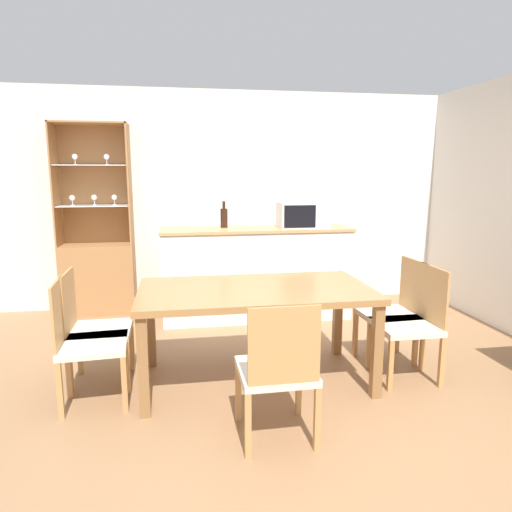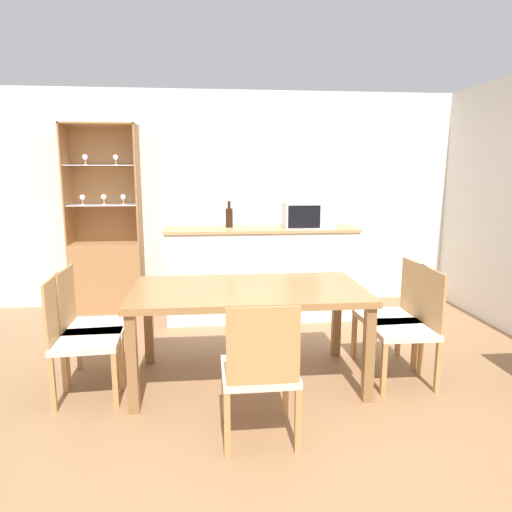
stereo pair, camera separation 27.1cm
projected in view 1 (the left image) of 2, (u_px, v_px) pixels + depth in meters
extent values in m
plane|color=#936B47|center=(283.00, 402.00, 3.22)|extent=(18.00, 18.00, 0.00)
cube|color=silver|center=(236.00, 200.00, 5.54)|extent=(6.80, 0.06, 2.55)
cube|color=white|center=(257.00, 275.00, 5.04)|extent=(2.04, 0.51, 0.98)
cube|color=tan|center=(257.00, 229.00, 4.95)|extent=(2.07, 0.54, 0.03)
cube|color=#A37042|center=(99.00, 279.00, 5.23)|extent=(0.81, 0.36, 0.80)
cube|color=#A37042|center=(96.00, 185.00, 5.21)|extent=(0.81, 0.02, 1.34)
cube|color=#A37042|center=(55.00, 185.00, 4.98)|extent=(0.02, 0.36, 1.34)
cube|color=#A37042|center=(130.00, 185.00, 5.11)|extent=(0.02, 0.36, 1.34)
cube|color=#A37042|center=(89.00, 123.00, 4.92)|extent=(0.81, 0.36, 0.02)
cube|color=white|center=(94.00, 206.00, 5.08)|extent=(0.76, 0.31, 0.01)
cube|color=white|center=(92.00, 165.00, 5.00)|extent=(0.76, 0.31, 0.01)
cylinder|color=white|center=(73.00, 205.00, 5.00)|extent=(0.04, 0.04, 0.01)
cylinder|color=white|center=(72.00, 203.00, 4.99)|extent=(0.01, 0.01, 0.06)
sphere|color=white|center=(72.00, 198.00, 4.99)|extent=(0.06, 0.06, 0.06)
cylinder|color=white|center=(75.00, 164.00, 4.94)|extent=(0.04, 0.04, 0.01)
cylinder|color=white|center=(75.00, 162.00, 4.94)|extent=(0.01, 0.01, 0.06)
sphere|color=white|center=(75.00, 157.00, 4.93)|extent=(0.06, 0.06, 0.06)
cylinder|color=white|center=(95.00, 205.00, 5.10)|extent=(0.04, 0.04, 0.01)
cylinder|color=white|center=(94.00, 202.00, 5.09)|extent=(0.01, 0.01, 0.06)
sphere|color=white|center=(94.00, 197.00, 5.08)|extent=(0.06, 0.06, 0.06)
cylinder|color=white|center=(107.00, 165.00, 5.00)|extent=(0.04, 0.04, 0.01)
cylinder|color=white|center=(107.00, 162.00, 5.00)|extent=(0.01, 0.01, 0.06)
sphere|color=white|center=(107.00, 157.00, 4.99)|extent=(0.06, 0.06, 0.06)
cylinder|color=white|center=(115.00, 205.00, 5.11)|extent=(0.04, 0.04, 0.01)
cylinder|color=white|center=(115.00, 202.00, 5.11)|extent=(0.01, 0.01, 0.06)
sphere|color=white|center=(114.00, 197.00, 5.10)|extent=(0.06, 0.06, 0.06)
cube|color=olive|center=(255.00, 291.00, 3.44)|extent=(1.74, 0.95, 0.05)
cube|color=olive|center=(143.00, 367.00, 2.98)|extent=(0.07, 0.07, 0.69)
cube|color=olive|center=(377.00, 351.00, 3.24)|extent=(0.07, 0.07, 0.69)
cube|color=olive|center=(151.00, 326.00, 3.78)|extent=(0.07, 0.07, 0.69)
cube|color=olive|center=(338.00, 316.00, 4.04)|extent=(0.07, 0.07, 0.69)
cube|color=beige|center=(405.00, 327.00, 3.55)|extent=(0.45, 0.45, 0.05)
cube|color=#B7844C|center=(433.00, 295.00, 3.53)|extent=(0.03, 0.41, 0.45)
cube|color=#B7844C|center=(390.00, 366.00, 3.36)|extent=(0.04, 0.04, 0.40)
cube|color=#B7844C|center=(369.00, 345.00, 3.76)|extent=(0.04, 0.04, 0.40)
cube|color=#B7844C|center=(442.00, 362.00, 3.42)|extent=(0.04, 0.04, 0.40)
cube|color=#B7844C|center=(415.00, 343.00, 3.81)|extent=(0.04, 0.04, 0.40)
cube|color=beige|center=(276.00, 371.00, 2.75)|extent=(0.45, 0.45, 0.05)
cube|color=#B7844C|center=(284.00, 346.00, 2.50)|extent=(0.41, 0.02, 0.45)
cube|color=#B7844C|center=(238.00, 392.00, 2.96)|extent=(0.04, 0.04, 0.40)
cube|color=#B7844C|center=(299.00, 387.00, 3.02)|extent=(0.04, 0.04, 0.40)
cube|color=#B7844C|center=(248.00, 426.00, 2.56)|extent=(0.04, 0.04, 0.40)
cube|color=#B7844C|center=(317.00, 419.00, 2.63)|extent=(0.04, 0.04, 0.40)
cube|color=beige|center=(94.00, 345.00, 3.17)|extent=(0.48, 0.48, 0.05)
cube|color=#B7844C|center=(58.00, 313.00, 3.08)|extent=(0.05, 0.41, 0.45)
cube|color=#B7844C|center=(127.00, 360.00, 3.45)|extent=(0.04, 0.04, 0.40)
cube|color=#B7844C|center=(124.00, 384.00, 3.06)|extent=(0.04, 0.04, 0.40)
cube|color=#B7844C|center=(70.00, 366.00, 3.36)|extent=(0.04, 0.04, 0.40)
cube|color=#B7844C|center=(60.00, 391.00, 2.97)|extent=(0.04, 0.04, 0.40)
cube|color=beige|center=(389.00, 315.00, 3.82)|extent=(0.47, 0.47, 0.05)
cube|color=#B7844C|center=(414.00, 286.00, 3.82)|extent=(0.04, 0.41, 0.45)
cube|color=#B7844C|center=(377.00, 351.00, 3.63)|extent=(0.04, 0.04, 0.40)
cube|color=#B7844C|center=(355.00, 334.00, 4.02)|extent=(0.04, 0.04, 0.40)
cube|color=#B7844C|center=(423.00, 347.00, 3.71)|extent=(0.04, 0.04, 0.40)
cube|color=#B7844C|center=(397.00, 331.00, 4.10)|extent=(0.04, 0.04, 0.40)
cube|color=beige|center=(101.00, 331.00, 3.45)|extent=(0.45, 0.45, 0.05)
cube|color=#B7844C|center=(68.00, 301.00, 3.37)|extent=(0.03, 0.41, 0.45)
cube|color=#B7844C|center=(132.00, 347.00, 3.72)|extent=(0.04, 0.04, 0.40)
cube|color=#B7844C|center=(127.00, 367.00, 3.33)|extent=(0.04, 0.04, 0.40)
cube|color=#B7844C|center=(80.00, 350.00, 3.65)|extent=(0.04, 0.04, 0.40)
cube|color=#B7844C|center=(69.00, 372.00, 3.25)|extent=(0.04, 0.04, 0.40)
cube|color=silver|center=(303.00, 215.00, 4.96)|extent=(0.53, 0.34, 0.28)
cube|color=black|center=(300.00, 216.00, 4.78)|extent=(0.34, 0.01, 0.24)
cylinder|color=black|center=(224.00, 218.00, 4.96)|extent=(0.08, 0.08, 0.21)
cylinder|color=black|center=(224.00, 205.00, 4.94)|extent=(0.03, 0.03, 0.08)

